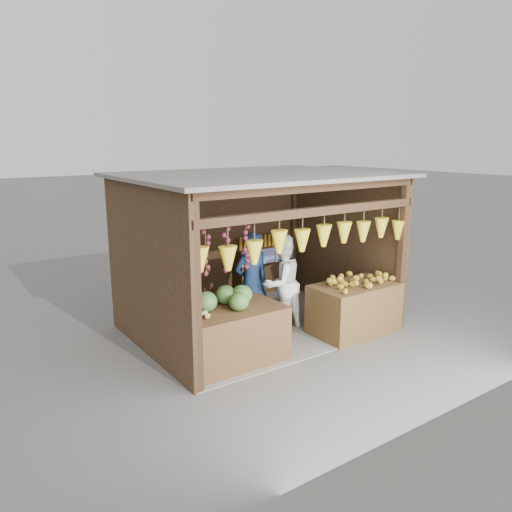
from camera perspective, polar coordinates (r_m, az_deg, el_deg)
The scene contains 12 objects.
ground at distance 8.79m, azimuth 0.15°, elevation -8.12°, with size 80.00×80.00×0.00m, color #514F49.
stall_structure at distance 8.27m, azimuth 0.14°, elevation 2.55°, with size 4.30×3.30×2.66m.
back_shelf at distance 10.11m, azimuth 0.87°, elevation -0.08°, with size 1.25×0.32×1.32m.
counter_left at distance 7.32m, azimuth -2.67°, elevation -9.15°, with size 1.50×0.85×0.83m, color #4A3318.
counter_right at distance 8.59m, azimuth 11.15°, elevation -5.89°, with size 1.46×0.85×0.84m, color #4A3318.
stool at distance 8.22m, azimuth -9.77°, elevation -8.64°, with size 0.35×0.35×0.33m, color black.
man_standing at distance 8.36m, azimuth -0.53°, elevation -3.04°, with size 0.62×0.41×1.71m, color #13274A.
woman_standing at distance 8.40m, azimuth 2.85°, elevation -3.16°, with size 0.81×0.63×1.66m, color white.
vendor_seated at distance 8.00m, azimuth -9.95°, elevation -4.34°, with size 0.47×0.31×0.96m, color brown.
melon_pile at distance 7.16m, azimuth -3.24°, elevation -4.75°, with size 1.00×0.50×0.32m, color #1B4813, non-canonical shape.
tanfruit_pile at distance 6.87m, azimuth -6.77°, elevation -6.44°, with size 0.34×0.40×0.13m, color #A5984C, non-canonical shape.
mango_pile at distance 8.44m, azimuth 11.86°, elevation -2.49°, with size 1.40×0.64×0.22m, color orange, non-canonical shape.
Camera 1 is at (-4.69, -6.71, 3.19)m, focal length 35.00 mm.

